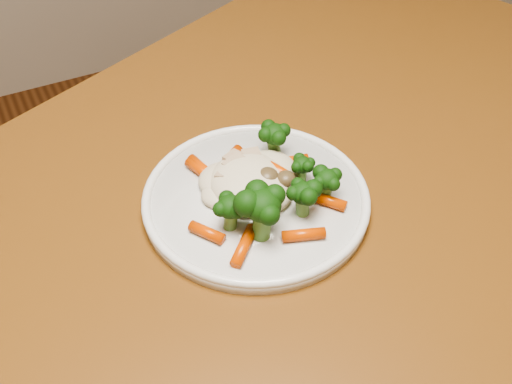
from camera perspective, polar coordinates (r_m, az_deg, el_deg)
dining_table at (r=0.77m, az=4.61°, el=-7.15°), size 1.36×1.16×0.75m
plate at (r=0.69m, az=-0.00°, el=-0.81°), size 0.24×0.24×0.01m
meal at (r=0.67m, az=0.62°, el=0.58°), size 0.17×0.17×0.05m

